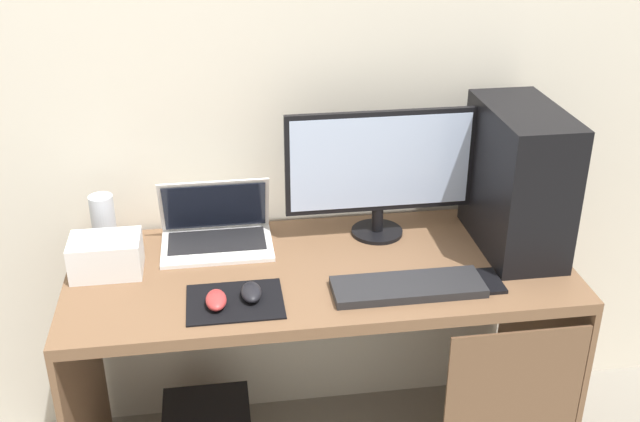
{
  "coord_description": "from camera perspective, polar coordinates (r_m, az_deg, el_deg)",
  "views": [
    {
      "loc": [
        -0.28,
        -1.91,
        1.9
      ],
      "look_at": [
        0.0,
        0.0,
        0.95
      ],
      "focal_mm": 42.98,
      "sensor_mm": 36.0,
      "label": 1
    }
  ],
  "objects": [
    {
      "name": "laptop",
      "position": [
        2.36,
        -7.73,
        -1.53
      ],
      "size": [
        0.34,
        0.23,
        0.21
      ],
      "color": "white",
      "rests_on": "desk"
    },
    {
      "name": "cell_phone",
      "position": [
        2.21,
        12.4,
        -5.12
      ],
      "size": [
        0.07,
        0.13,
        0.01
      ],
      "primitive_type": "cube",
      "color": "black",
      "rests_on": "desk"
    },
    {
      "name": "speaker",
      "position": [
        2.4,
        -15.81,
        -0.75
      ],
      "size": [
        0.07,
        0.07,
        0.17
      ],
      "primitive_type": "cylinder",
      "color": "#B7BCC6",
      "rests_on": "desk"
    },
    {
      "name": "mouse_right",
      "position": [
        2.07,
        -7.74,
        -6.58
      ],
      "size": [
        0.06,
        0.1,
        0.03
      ],
      "primitive_type": "ellipsoid",
      "color": "#B23333",
      "rests_on": "mousepad"
    },
    {
      "name": "monitor",
      "position": [
        2.32,
        4.48,
        3.15
      ],
      "size": [
        0.58,
        0.16,
        0.41
      ],
      "color": "black",
      "rests_on": "desk"
    },
    {
      "name": "mouse_left",
      "position": [
        2.09,
        -5.14,
        -6.04
      ],
      "size": [
        0.06,
        0.1,
        0.03
      ],
      "primitive_type": "ellipsoid",
      "color": "black",
      "rests_on": "mousepad"
    },
    {
      "name": "desk",
      "position": [
        2.32,
        0.52,
        -7.56
      ],
      "size": [
        1.46,
        0.62,
        0.77
      ],
      "color": "brown",
      "rests_on": "ground_plane"
    },
    {
      "name": "mousepad",
      "position": [
        2.09,
        -6.34,
        -6.72
      ],
      "size": [
        0.26,
        0.2,
        0.0
      ],
      "primitive_type": "cube",
      "color": "black",
      "rests_on": "desk"
    },
    {
      "name": "projector",
      "position": [
        2.27,
        -15.64,
        -3.21
      ],
      "size": [
        0.2,
        0.14,
        0.11
      ],
      "primitive_type": "cube",
      "color": "white",
      "rests_on": "desk"
    },
    {
      "name": "wall_back",
      "position": [
        2.36,
        -1.2,
        11.55
      ],
      "size": [
        4.0,
        0.05,
        2.6
      ],
      "color": "beige",
      "rests_on": "ground_plane"
    },
    {
      "name": "keyboard",
      "position": [
        2.14,
        6.57,
        -5.64
      ],
      "size": [
        0.42,
        0.14,
        0.02
      ],
      "primitive_type": "cube",
      "color": "#232326",
      "rests_on": "desk"
    },
    {
      "name": "pc_tower",
      "position": [
        2.34,
        14.53,
        2.29
      ],
      "size": [
        0.21,
        0.41,
        0.44
      ],
      "primitive_type": "cube",
      "color": "black",
      "rests_on": "desk"
    }
  ]
}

